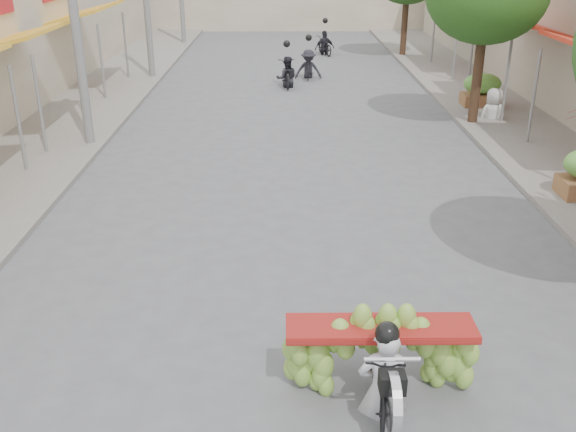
{
  "coord_description": "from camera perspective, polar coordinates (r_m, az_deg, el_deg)",
  "views": [
    {
      "loc": [
        -0.26,
        -4.57,
        5.13
      ],
      "look_at": [
        -0.17,
        4.71,
        1.1
      ],
      "focal_mm": 40.0,
      "sensor_mm": 36.0,
      "label": 1
    }
  ],
  "objects": [
    {
      "name": "banana_motorbike",
      "position": [
        7.72,
        8.38,
        -11.88
      ],
      "size": [
        2.25,
        1.8,
        2.06
      ],
      "color": "black",
      "rests_on": "ground"
    },
    {
      "name": "produce_crate_far",
      "position": [
        22.01,
        16.86,
        10.91
      ],
      "size": [
        1.2,
        0.88,
        1.16
      ],
      "color": "brown",
      "rests_on": "ground"
    },
    {
      "name": "sidewalk_right",
      "position": [
        21.48,
        19.46,
        8.48
      ],
      "size": [
        4.0,
        60.0,
        0.12
      ],
      "primitive_type": "cube",
      "color": "gray",
      "rests_on": "ground"
    },
    {
      "name": "pedestrian",
      "position": [
        20.49,
        18.01,
        10.77
      ],
      "size": [
        0.98,
        0.71,
        1.8
      ],
      "rotation": [
        0.0,
        0.0,
        3.36
      ],
      "color": "silver",
      "rests_on": "ground"
    },
    {
      "name": "bg_motorbike_a",
      "position": [
        24.41,
        -0.11,
        13.09
      ],
      "size": [
        0.81,
        1.7,
        1.95
      ],
      "color": "black",
      "rests_on": "ground"
    },
    {
      "name": "sidewalk_left",
      "position": [
        21.31,
        -19.17,
        8.41
      ],
      "size": [
        4.0,
        60.0,
        0.12
      ],
      "primitive_type": "cube",
      "color": "gray",
      "rests_on": "ground"
    },
    {
      "name": "bg_motorbike_b",
      "position": [
        25.96,
        1.83,
        13.97
      ],
      "size": [
        1.08,
        1.67,
        1.95
      ],
      "color": "black",
      "rests_on": "ground"
    },
    {
      "name": "bg_motorbike_c",
      "position": [
        31.56,
        3.3,
        15.57
      ],
      "size": [
        1.09,
        1.62,
        1.95
      ],
      "color": "black",
      "rests_on": "ground"
    }
  ]
}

